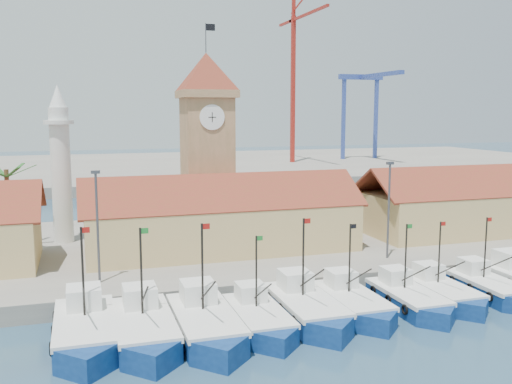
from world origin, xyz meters
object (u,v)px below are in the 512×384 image
object	(u,v)px
boat_5	(354,305)
clock_tower	(207,141)
minaret	(61,164)
boat_0	(85,333)

from	to	relation	value
boat_5	clock_tower	size ratio (longest dim) A/B	0.42
clock_tower	minaret	world-z (taller)	clock_tower
boat_0	boat_5	world-z (taller)	boat_0
boat_0	boat_5	xyz separation A→B (m)	(19.27, 0.03, -0.10)
boat_5	minaret	bearing A→B (deg)	130.11
boat_5	minaret	xyz separation A→B (m)	(-21.02, 24.96, 8.99)
clock_tower	minaret	xyz separation A→B (m)	(-15.00, 2.00, -2.23)
boat_0	boat_5	bearing A→B (deg)	0.10
clock_tower	boat_5	bearing A→B (deg)	-75.31
clock_tower	minaret	distance (m)	15.30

